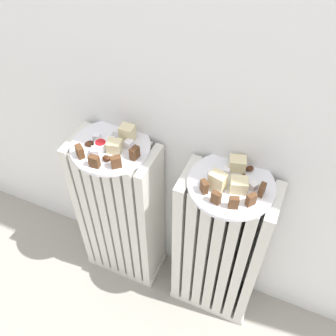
{
  "coord_description": "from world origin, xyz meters",
  "views": [
    {
      "loc": [
        0.3,
        -0.41,
        1.45
      ],
      "look_at": [
        0.0,
        0.28,
        0.65
      ],
      "focal_mm": 40.5,
      "sensor_mm": 36.0,
      "label": 1
    }
  ],
  "objects_px": {
    "radiator_left": "(121,214)",
    "plate_left": "(111,147)",
    "radiator_right": "(219,251)",
    "jam_bowl_left": "(101,145)",
    "fork": "(112,141)",
    "plate_right": "(231,185)"
  },
  "relations": [
    {
      "from": "radiator_left",
      "to": "radiator_right",
      "type": "xyz_separation_m",
      "value": [
        0.38,
        0.0,
        0.0
      ]
    },
    {
      "from": "plate_left",
      "to": "plate_right",
      "type": "height_order",
      "value": "same"
    },
    {
      "from": "radiator_left",
      "to": "fork",
      "type": "xyz_separation_m",
      "value": [
        -0.0,
        0.02,
        0.35
      ]
    },
    {
      "from": "plate_left",
      "to": "jam_bowl_left",
      "type": "distance_m",
      "value": 0.04
    },
    {
      "from": "radiator_left",
      "to": "fork",
      "type": "height_order",
      "value": "fork"
    },
    {
      "from": "radiator_left",
      "to": "plate_right",
      "type": "bearing_deg",
      "value": -0.0
    },
    {
      "from": "radiator_right",
      "to": "fork",
      "type": "distance_m",
      "value": 0.52
    },
    {
      "from": "radiator_left",
      "to": "fork",
      "type": "relative_size",
      "value": 6.96
    },
    {
      "from": "fork",
      "to": "jam_bowl_left",
      "type": "bearing_deg",
      "value": -107.26
    },
    {
      "from": "radiator_right",
      "to": "plate_left",
      "type": "distance_m",
      "value": 0.51
    },
    {
      "from": "radiator_right",
      "to": "jam_bowl_left",
      "type": "distance_m",
      "value": 0.54
    },
    {
      "from": "plate_left",
      "to": "plate_right",
      "type": "bearing_deg",
      "value": 0.0
    },
    {
      "from": "plate_left",
      "to": "fork",
      "type": "xyz_separation_m",
      "value": [
        -0.0,
        0.02,
        0.01
      ]
    },
    {
      "from": "radiator_left",
      "to": "plate_left",
      "type": "xyz_separation_m",
      "value": [
        -0.0,
        -0.0,
        0.34
      ]
    },
    {
      "from": "radiator_right",
      "to": "plate_left",
      "type": "bearing_deg",
      "value": -180.0
    },
    {
      "from": "radiator_right",
      "to": "fork",
      "type": "relative_size",
      "value": 6.96
    },
    {
      "from": "radiator_left",
      "to": "plate_left",
      "type": "bearing_deg",
      "value": -135.0
    },
    {
      "from": "plate_right",
      "to": "plate_left",
      "type": "bearing_deg",
      "value": 180.0
    },
    {
      "from": "jam_bowl_left",
      "to": "fork",
      "type": "distance_m",
      "value": 0.05
    },
    {
      "from": "plate_left",
      "to": "jam_bowl_left",
      "type": "bearing_deg",
      "value": -124.85
    },
    {
      "from": "radiator_right",
      "to": "jam_bowl_left",
      "type": "relative_size",
      "value": 17.38
    },
    {
      "from": "radiator_right",
      "to": "plate_right",
      "type": "relative_size",
      "value": 2.73
    }
  ]
}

